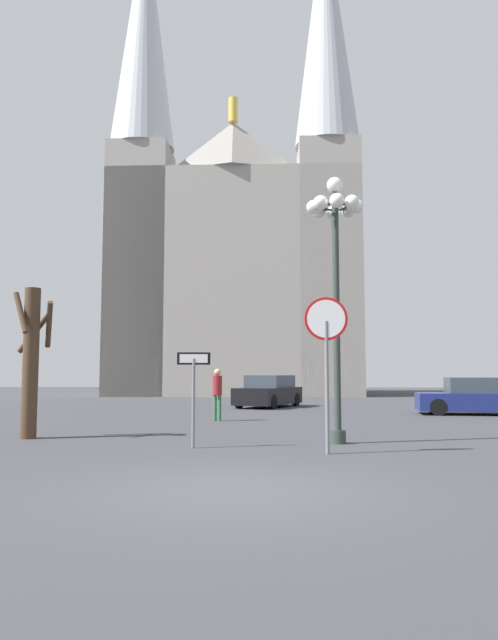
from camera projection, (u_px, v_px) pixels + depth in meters
ground_plane at (233, 490)px, 8.05m from camera, size 120.00×120.00×0.00m
cathedral at (236, 242)px, 45.27m from camera, size 18.59×12.37×38.23m
stop_sign at (326, 341)px, 11.81m from camera, size 0.88×0.08×3.14m
one_way_arrow_sign at (194, 384)px, 12.64m from camera, size 0.72×0.12×2.06m
street_lamp at (336, 249)px, 13.74m from camera, size 1.35×1.35×6.25m
bare_tree at (31, 358)px, 14.56m from camera, size 1.13×1.12×3.74m
parked_car_near_black at (269, 392)px, 27.91m from camera, size 3.33×4.58×1.51m
parked_car_far_navy at (475, 397)px, 22.83m from camera, size 4.46×2.33×1.44m
pedestrian_walking at (217, 389)px, 19.83m from camera, size 0.32×0.32×1.76m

